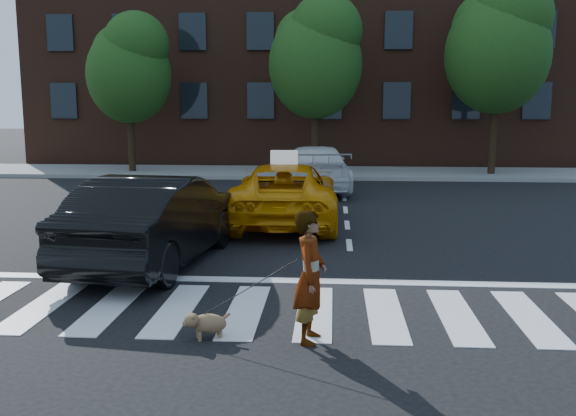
% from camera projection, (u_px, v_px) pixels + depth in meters
% --- Properties ---
extents(ground, '(120.00, 120.00, 0.00)m').
position_uv_depth(ground, '(245.00, 311.00, 9.22)').
color(ground, black).
rests_on(ground, ground).
extents(crosswalk, '(13.00, 2.40, 0.01)m').
position_uv_depth(crosswalk, '(245.00, 311.00, 9.22)').
color(crosswalk, silver).
rests_on(crosswalk, ground).
extents(stop_line, '(12.00, 0.30, 0.01)m').
position_uv_depth(stop_line, '(258.00, 280.00, 10.80)').
color(stop_line, silver).
rests_on(stop_line, ground).
extents(sidewalk_far, '(30.00, 4.00, 0.15)m').
position_uv_depth(sidewalk_far, '(303.00, 173.00, 26.43)').
color(sidewalk_far, slate).
rests_on(sidewalk_far, ground).
extents(building, '(26.00, 10.00, 12.00)m').
position_uv_depth(building, '(310.00, 42.00, 32.83)').
color(building, '#472619').
rests_on(building, ground).
extents(tree_left, '(3.39, 3.38, 6.50)m').
position_uv_depth(tree_left, '(129.00, 64.00, 25.70)').
color(tree_left, black).
rests_on(tree_left, ground).
extents(tree_mid, '(3.69, 3.69, 7.10)m').
position_uv_depth(tree_mid, '(316.00, 53.00, 25.11)').
color(tree_mid, black).
rests_on(tree_mid, ground).
extents(tree_right, '(4.00, 4.00, 7.70)m').
position_uv_depth(tree_right, '(499.00, 41.00, 24.56)').
color(tree_right, black).
rests_on(tree_right, ground).
extents(taxi, '(2.61, 5.42, 1.49)m').
position_uv_depth(taxi, '(285.00, 193.00, 15.77)').
color(taxi, orange).
rests_on(taxi, ground).
extents(black_sedan, '(2.37, 5.22, 1.66)m').
position_uv_depth(black_sedan, '(157.00, 219.00, 11.83)').
color(black_sedan, black).
rests_on(black_sedan, ground).
extents(white_suv, '(2.67, 5.43, 1.52)m').
position_uv_depth(white_suv, '(315.00, 168.00, 21.43)').
color(white_suv, silver).
rests_on(white_suv, ground).
extents(woman, '(0.47, 0.65, 1.67)m').
position_uv_depth(woman, '(310.00, 277.00, 7.94)').
color(woman, '#999999').
rests_on(woman, ground).
extents(dog, '(0.60, 0.41, 0.36)m').
position_uv_depth(dog, '(205.00, 323.00, 8.11)').
color(dog, '#886345').
rests_on(dog, ground).
extents(taxi_sign, '(0.66, 0.30, 0.32)m').
position_uv_depth(taxi_sign, '(284.00, 157.00, 15.42)').
color(taxi_sign, white).
rests_on(taxi_sign, taxi).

